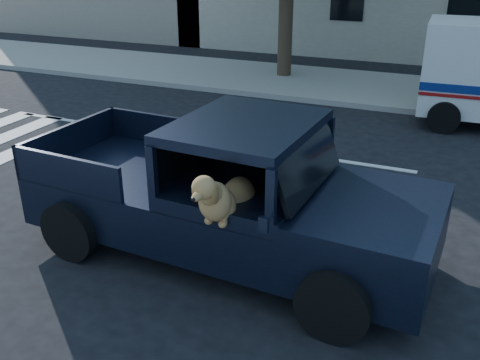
{
  "coord_description": "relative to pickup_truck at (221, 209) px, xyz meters",
  "views": [
    {
      "loc": [
        1.38,
        -6.47,
        3.98
      ],
      "look_at": [
        -0.97,
        -0.99,
        1.33
      ],
      "focal_mm": 40.0,
      "sensor_mm": 36.0,
      "label": 1
    }
  ],
  "objects": [
    {
      "name": "ground",
      "position": [
        1.41,
        0.61,
        -0.66
      ],
      "size": [
        120.0,
        120.0,
        0.0
      ],
      "primitive_type": "plane",
      "color": "black",
      "rests_on": "ground"
    },
    {
      "name": "pickup_truck",
      "position": [
        0.0,
        0.0,
        0.0
      ],
      "size": [
        5.57,
        2.94,
        1.95
      ],
      "rotation": [
        0.0,
        0.0,
        -0.05
      ],
      "color": "black",
      "rests_on": "ground"
    },
    {
      "name": "far_sidewalk",
      "position": [
        1.41,
        9.81,
        -0.59
      ],
      "size": [
        60.0,
        4.0,
        0.15
      ],
      "primitive_type": "cube",
      "color": "gray",
      "rests_on": "ground"
    }
  ]
}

